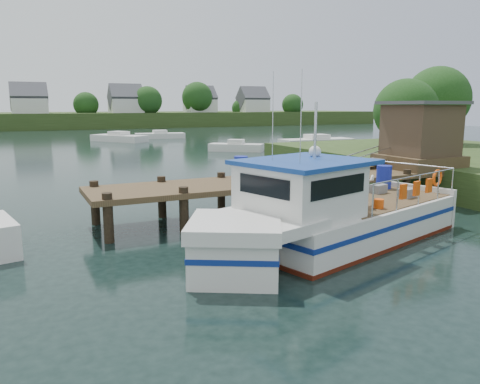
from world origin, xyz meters
name	(u,v)px	position (x,y,z in m)	size (l,w,h in m)	color
ground_plane	(246,216)	(0.00, 0.00, 0.00)	(160.00, 160.00, 0.00)	black
far_shore	(58,117)	(0.01, 82.37, 2.10)	(140.00, 42.55, 9.22)	#33481E
dock	(378,152)	(6.51, 0.01, 2.24)	(16.60, 3.00, 4.78)	#4E3C25
lobster_boat	(328,217)	(0.42, -4.71, 0.94)	(10.74, 5.54, 5.20)	silver
moored_far	(160,135)	(9.47, 44.59, 0.40)	(6.65, 3.12, 1.09)	silver
moored_b	(236,147)	(10.96, 24.15, 0.42)	(5.03, 4.51, 1.12)	silver
moored_c	(317,142)	(21.10, 25.48, 0.47)	(8.10, 3.12, 1.26)	silver
moored_d	(119,138)	(3.45, 41.32, 0.46)	(6.10, 7.34, 1.23)	silver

